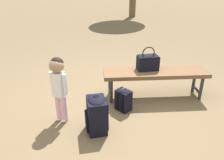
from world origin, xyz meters
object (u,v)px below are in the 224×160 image
object	(u,v)px
backpack_large	(97,113)
backpack_small	(123,99)
handbag	(148,62)
park_bench	(155,74)
child_standing	(58,80)

from	to	relation	value
backpack_large	backpack_small	xyz separation A→B (m)	(-0.45, -0.38, -0.08)
handbag	backpack_large	distance (m)	1.22
park_bench	handbag	distance (m)	0.23
child_standing	backpack_large	world-z (taller)	child_standing
handbag	backpack_small	xyz separation A→B (m)	(0.47, 0.34, -0.40)
handbag	child_standing	xyz separation A→B (m)	(1.35, 0.40, 0.02)
park_bench	child_standing	xyz separation A→B (m)	(1.46, 0.32, 0.21)
park_bench	backpack_small	world-z (taller)	park_bench
handbag	backpack_large	xyz separation A→B (m)	(0.93, 0.72, -0.32)
park_bench	child_standing	bearing A→B (deg)	12.43
handbag	backpack_small	bearing A→B (deg)	35.39
handbag	backpack_small	world-z (taller)	handbag
handbag	park_bench	bearing A→B (deg)	143.02
park_bench	backpack_large	xyz separation A→B (m)	(1.04, 0.64, -0.14)
handbag	child_standing	size ratio (longest dim) A/B	0.41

